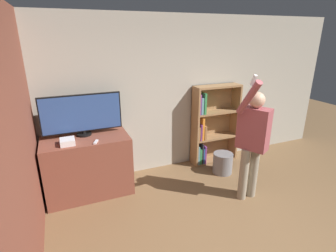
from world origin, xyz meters
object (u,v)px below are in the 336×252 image
person (253,137)px  waste_bin (223,163)px  game_console (68,142)px  bookshelf (210,127)px  television (82,114)px

person → waste_bin: person is taller
game_console → waste_bin: size_ratio=0.56×
game_console → bookshelf: size_ratio=0.14×
television → game_console: size_ratio=5.57×
game_console → person: size_ratio=0.11×
bookshelf → waste_bin: 0.72m
person → television: bearing=-147.0°
game_console → person: bearing=-20.4°
bookshelf → person: person is taller
game_console → person: (2.44, -0.91, 0.03)m
game_console → bookshelf: bookshelf is taller
television → waste_bin: size_ratio=3.14×
game_console → person: person is taller
waste_bin → person: bearing=-96.3°
bookshelf → waste_bin: bearing=-91.2°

